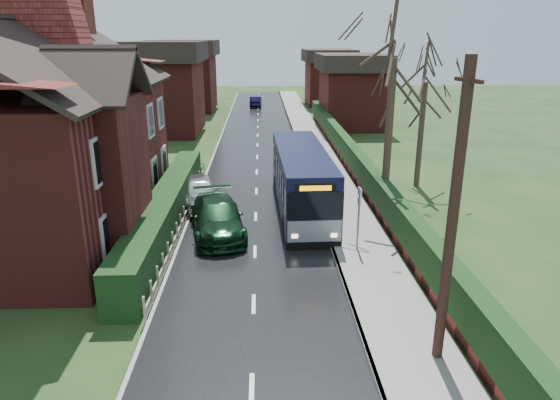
{
  "coord_description": "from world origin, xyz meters",
  "views": [
    {
      "loc": [
        0.3,
        -15.88,
        8.04
      ],
      "look_at": [
        1.02,
        3.01,
        1.8
      ],
      "focal_mm": 32.0,
      "sensor_mm": 36.0,
      "label": 1
    }
  ],
  "objects_px": {
    "brick_house": "(41,130)",
    "bus_stop_sign": "(359,210)",
    "bus": "(302,181)",
    "car_silver": "(199,191)",
    "telegraph_pole": "(452,221)",
    "car_green": "(217,217)"
  },
  "relations": [
    {
      "from": "car_silver",
      "to": "bus_stop_sign",
      "type": "bearing_deg",
      "value": -53.14
    },
    {
      "from": "car_silver",
      "to": "bus_stop_sign",
      "type": "distance_m",
      "value": 8.99
    },
    {
      "from": "brick_house",
      "to": "car_silver",
      "type": "distance_m",
      "value": 7.57
    },
    {
      "from": "bus_stop_sign",
      "to": "car_silver",
      "type": "bearing_deg",
      "value": 134.84
    },
    {
      "from": "car_green",
      "to": "car_silver",
      "type": "bearing_deg",
      "value": 97.96
    },
    {
      "from": "telegraph_pole",
      "to": "bus",
      "type": "bearing_deg",
      "value": 91.0
    },
    {
      "from": "car_silver",
      "to": "car_green",
      "type": "xyz_separation_m",
      "value": [
        1.2,
        -3.75,
        -0.0
      ]
    },
    {
      "from": "brick_house",
      "to": "telegraph_pole",
      "type": "relative_size",
      "value": 1.9
    },
    {
      "from": "car_green",
      "to": "telegraph_pole",
      "type": "xyz_separation_m",
      "value": [
        6.4,
        -9.0,
        3.15
      ]
    },
    {
      "from": "brick_house",
      "to": "bus_stop_sign",
      "type": "bearing_deg",
      "value": -12.49
    },
    {
      "from": "telegraph_pole",
      "to": "car_silver",
      "type": "bearing_deg",
      "value": 109.5
    },
    {
      "from": "bus",
      "to": "bus_stop_sign",
      "type": "height_order",
      "value": "bus"
    },
    {
      "from": "bus_stop_sign",
      "to": "telegraph_pole",
      "type": "height_order",
      "value": "telegraph_pole"
    },
    {
      "from": "car_silver",
      "to": "car_green",
      "type": "distance_m",
      "value": 3.94
    },
    {
      "from": "brick_house",
      "to": "car_silver",
      "type": "bearing_deg",
      "value": 26.6
    },
    {
      "from": "brick_house",
      "to": "telegraph_pole",
      "type": "distance_m",
      "value": 16.7
    },
    {
      "from": "brick_house",
      "to": "bus_stop_sign",
      "type": "relative_size",
      "value": 5.57
    },
    {
      "from": "brick_house",
      "to": "car_green",
      "type": "distance_m",
      "value": 8.05
    },
    {
      "from": "brick_house",
      "to": "bus",
      "type": "relative_size",
      "value": 1.49
    },
    {
      "from": "bus",
      "to": "bus_stop_sign",
      "type": "bearing_deg",
      "value": -71.65
    },
    {
      "from": "car_green",
      "to": "bus",
      "type": "bearing_deg",
      "value": 27.74
    },
    {
      "from": "car_silver",
      "to": "car_green",
      "type": "relative_size",
      "value": 0.86
    }
  ]
}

